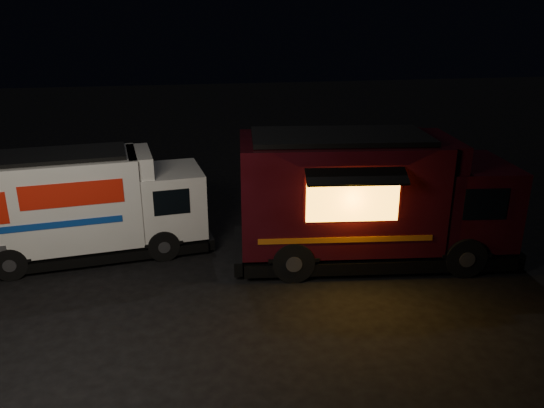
{
  "coord_description": "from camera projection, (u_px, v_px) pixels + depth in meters",
  "views": [
    {
      "loc": [
        -0.4,
        -11.21,
        6.1
      ],
      "look_at": [
        2.01,
        2.0,
        1.32
      ],
      "focal_mm": 35.0,
      "sensor_mm": 36.0,
      "label": 1
    }
  ],
  "objects": [
    {
      "name": "ground",
      "position": [
        204.0,
        289.0,
        12.51
      ],
      "size": [
        80.0,
        80.0,
        0.0
      ],
      "primitive_type": "plane",
      "color": "black",
      "rests_on": "ground"
    },
    {
      "name": "white_truck",
      "position": [
        89.0,
        204.0,
        13.93
      ],
      "size": [
        6.49,
        2.86,
        2.85
      ],
      "primitive_type": null,
      "rotation": [
        0.0,
        0.0,
        0.12
      ],
      "color": "silver",
      "rests_on": "ground"
    },
    {
      "name": "red_truck",
      "position": [
        374.0,
        198.0,
        13.62
      ],
      "size": [
        7.49,
        3.5,
        3.36
      ],
      "primitive_type": null,
      "rotation": [
        0.0,
        0.0,
        -0.12
      ],
      "color": "black",
      "rests_on": "ground"
    }
  ]
}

